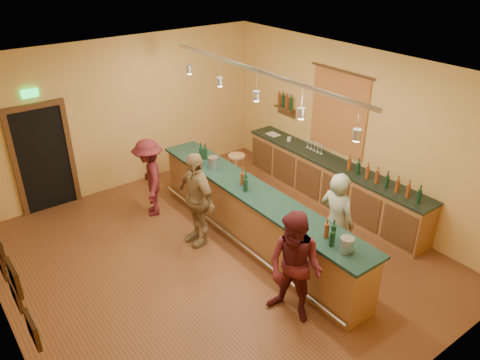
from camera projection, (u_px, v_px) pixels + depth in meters
floor at (217, 259)px, 8.07m from camera, size 7.00×7.00×0.00m
ceiling at (212, 75)px, 6.58m from camera, size 6.50×7.00×0.02m
wall_back at (121, 115)px, 9.81m from camera, size 6.50×0.02×3.20m
wall_front at (404, 299)px, 4.84m from camera, size 6.50×0.02×3.20m
wall_right at (353, 130)px, 9.05m from camera, size 0.02×7.00×3.20m
doorway at (43, 157)px, 9.11m from camera, size 1.15×0.09×2.48m
tapestry at (339, 113)px, 9.21m from camera, size 0.03×1.40×1.60m
bottle_shelf at (285, 103)px, 10.33m from camera, size 0.17×0.55×0.54m
picture_grid at (1, 256)px, 4.93m from camera, size 0.06×2.20×0.70m
back_counter at (331, 182)px, 9.55m from camera, size 0.60×4.55×1.27m
tasting_bar at (255, 214)px, 8.22m from camera, size 0.74×5.10×1.38m
pendant_track at (257, 81)px, 7.12m from camera, size 0.11×4.60×0.50m
bartender at (336, 222)px, 7.50m from camera, size 0.48×0.68×1.74m
customer_a at (295, 268)px, 6.47m from camera, size 0.88×1.00×1.72m
customer_b at (196, 199)px, 8.14m from camera, size 0.45×1.03×1.75m
customer_c at (150, 178)px, 9.04m from camera, size 0.92×1.16×1.57m
bar_stool at (237, 161)px, 10.11m from camera, size 0.37×0.37×0.76m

